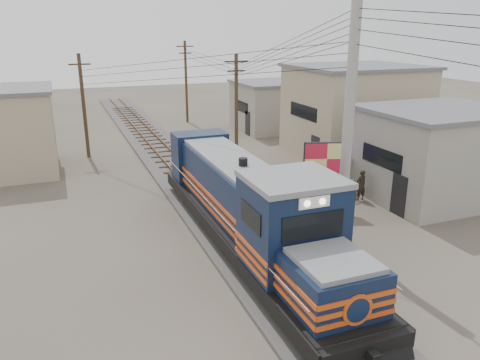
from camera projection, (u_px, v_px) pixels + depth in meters
name	position (u px, v px, depth m)	size (l,w,h in m)	color
ground	(256.00, 256.00, 18.37)	(120.00, 120.00, 0.00)	#473F35
ballast	(189.00, 181.00, 27.22)	(3.60, 70.00, 0.16)	#595651
track	(189.00, 178.00, 27.16)	(1.15, 70.00, 0.12)	#51331E
locomotive	(249.00, 208.00, 18.56)	(2.96, 16.10, 3.99)	black
utility_pole_main	(348.00, 127.00, 17.60)	(0.40, 0.40, 10.00)	#9E9B93
wooden_pole_mid	(236.00, 105.00, 31.21)	(1.60, 0.24, 7.00)	#4C3826
wooden_pole_far	(186.00, 80.00, 43.65)	(1.60, 0.24, 7.50)	#4C3826
wooden_pole_left	(84.00, 104.00, 31.48)	(1.60, 0.24, 7.00)	#4C3826
power_lines	(189.00, 49.00, 23.53)	(9.65, 19.00, 3.30)	black
shophouse_front	(437.00, 153.00, 24.27)	(7.35, 6.30, 4.70)	gray
shophouse_mid	(354.00, 111.00, 32.37)	(8.40, 7.35, 6.20)	tan
shophouse_back	(273.00, 105.00, 41.02)	(6.30, 6.30, 4.20)	gray
shophouse_left	(1.00, 131.00, 28.31)	(6.30, 6.30, 5.20)	tan
billboard	(326.00, 161.00, 22.30)	(2.13, 0.85, 3.42)	#99999E
market_umbrella	(329.00, 151.00, 25.49)	(2.75, 2.75, 2.47)	black
vendor	(361.00, 185.00, 24.16)	(0.60, 0.39, 1.64)	black
plant_nursery	(308.00, 191.00, 24.32)	(3.29, 2.02, 1.08)	#28621C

